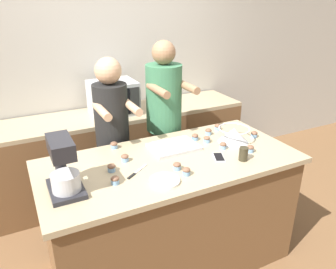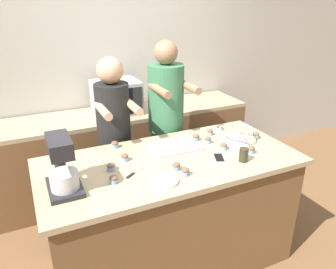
# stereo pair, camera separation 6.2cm
# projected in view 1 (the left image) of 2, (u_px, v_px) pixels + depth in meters

# --- Properties ---
(ground_plane) EXTENTS (16.00, 16.00, 0.00)m
(ground_plane) POSITION_uv_depth(u_px,v_px,m) (170.00, 259.00, 2.76)
(ground_plane) COLOR brown
(back_wall) EXTENTS (10.00, 0.06, 2.70)m
(back_wall) POSITION_uv_depth(u_px,v_px,m) (104.00, 65.00, 3.54)
(back_wall) COLOR #B2ADA3
(back_wall) RESTS_ON ground_plane
(island_counter) EXTENTS (1.90, 0.89, 0.94)m
(island_counter) POSITION_uv_depth(u_px,v_px,m) (171.00, 212.00, 2.58)
(island_counter) COLOR brown
(island_counter) RESTS_ON ground_plane
(back_counter) EXTENTS (2.80, 0.60, 0.92)m
(back_counter) POSITION_uv_depth(u_px,v_px,m) (119.00, 152.00, 3.60)
(back_counter) COLOR brown
(back_counter) RESTS_ON ground_plane
(person_left) EXTENTS (0.31, 0.48, 1.60)m
(person_left) POSITION_uv_depth(u_px,v_px,m) (113.00, 143.00, 2.84)
(person_left) COLOR #33384C
(person_left) RESTS_ON ground_plane
(person_right) EXTENTS (0.34, 0.50, 1.71)m
(person_right) POSITION_uv_depth(u_px,v_px,m) (164.00, 129.00, 3.03)
(person_right) COLOR brown
(person_right) RESTS_ON ground_plane
(stand_mixer) EXTENTS (0.20, 0.30, 0.35)m
(stand_mixer) POSITION_uv_depth(u_px,v_px,m) (63.00, 169.00, 1.94)
(stand_mixer) COLOR #232328
(stand_mixer) RESTS_ON island_counter
(mixing_bowl) EXTENTS (0.26, 0.26, 0.12)m
(mixing_bowl) POSITION_uv_depth(u_px,v_px,m) (234.00, 135.00, 2.65)
(mixing_bowl) COLOR #BCBCC1
(mixing_bowl) RESTS_ON island_counter
(baking_tray) EXTENTS (0.37, 0.26, 0.04)m
(baking_tray) POSITION_uv_depth(u_px,v_px,m) (174.00, 146.00, 2.56)
(baking_tray) COLOR #BCBCC1
(baking_tray) RESTS_ON island_counter
(microwave_oven) EXTENTS (0.46, 0.39, 0.34)m
(microwave_oven) POSITION_uv_depth(u_px,v_px,m) (113.00, 98.00, 3.34)
(microwave_oven) COLOR #B7B7BC
(microwave_oven) RESTS_ON back_counter
(cell_phone) EXTENTS (0.12, 0.16, 0.01)m
(cell_phone) POSITION_uv_depth(u_px,v_px,m) (219.00, 157.00, 2.41)
(cell_phone) COLOR silver
(cell_phone) RESTS_ON island_counter
(drinking_glass) EXTENTS (0.07, 0.07, 0.10)m
(drinking_glass) POSITION_uv_depth(u_px,v_px,m) (243.00, 154.00, 2.36)
(drinking_glass) COLOR #332D1E
(drinking_glass) RESTS_ON island_counter
(small_plate) EXTENTS (0.20, 0.20, 0.02)m
(small_plate) POSITION_uv_depth(u_px,v_px,m) (165.00, 181.00, 2.10)
(small_plate) COLOR white
(small_plate) RESTS_ON island_counter
(knife) EXTENTS (0.19, 0.14, 0.01)m
(knife) POSITION_uv_depth(u_px,v_px,m) (136.00, 172.00, 2.21)
(knife) COLOR #BCBCC1
(knife) RESTS_ON island_counter
(cupcake_0) EXTENTS (0.05, 0.05, 0.06)m
(cupcake_0) POSITION_uv_depth(u_px,v_px,m) (125.00, 158.00, 2.35)
(cupcake_0) COLOR #759EC6
(cupcake_0) RESTS_ON island_counter
(cupcake_1) EXTENTS (0.05, 0.05, 0.06)m
(cupcake_1) POSITION_uv_depth(u_px,v_px,m) (218.00, 127.00, 2.90)
(cupcake_1) COLOR #759EC6
(cupcake_1) RESTS_ON island_counter
(cupcake_2) EXTENTS (0.05, 0.05, 0.06)m
(cupcake_2) POSITION_uv_depth(u_px,v_px,m) (223.00, 146.00, 2.54)
(cupcake_2) COLOR #759EC6
(cupcake_2) RESTS_ON island_counter
(cupcake_3) EXTENTS (0.05, 0.05, 0.06)m
(cupcake_3) POSITION_uv_depth(u_px,v_px,m) (111.00, 168.00, 2.22)
(cupcake_3) COLOR #759EC6
(cupcake_3) RESTS_ON island_counter
(cupcake_4) EXTENTS (0.05, 0.05, 0.06)m
(cupcake_4) POSITION_uv_depth(u_px,v_px,m) (195.00, 137.00, 2.70)
(cupcake_4) COLOR #759EC6
(cupcake_4) RESTS_ON island_counter
(cupcake_5) EXTENTS (0.05, 0.05, 0.06)m
(cupcake_5) POSITION_uv_depth(u_px,v_px,m) (250.00, 149.00, 2.49)
(cupcake_5) COLOR #759EC6
(cupcake_5) RESTS_ON island_counter
(cupcake_6) EXTENTS (0.05, 0.05, 0.06)m
(cupcake_6) POSITION_uv_depth(u_px,v_px,m) (177.00, 166.00, 2.24)
(cupcake_6) COLOR #759EC6
(cupcake_6) RESTS_ON island_counter
(cupcake_7) EXTENTS (0.05, 0.05, 0.06)m
(cupcake_7) POSITION_uv_depth(u_px,v_px,m) (186.00, 171.00, 2.17)
(cupcake_7) COLOR #759EC6
(cupcake_7) RESTS_ON island_counter
(cupcake_8) EXTENTS (0.05, 0.05, 0.06)m
(cupcake_8) POSITION_uv_depth(u_px,v_px,m) (208.00, 132.00, 2.80)
(cupcake_8) COLOR #759EC6
(cupcake_8) RESTS_ON island_counter
(cupcake_9) EXTENTS (0.05, 0.05, 0.06)m
(cupcake_9) POSITION_uv_depth(u_px,v_px,m) (114.00, 145.00, 2.55)
(cupcake_9) COLOR #759EC6
(cupcake_9) RESTS_ON island_counter
(cupcake_10) EXTENTS (0.05, 0.05, 0.06)m
(cupcake_10) POSITION_uv_depth(u_px,v_px,m) (254.00, 134.00, 2.75)
(cupcake_10) COLOR #759EC6
(cupcake_10) RESTS_ON island_counter
(cupcake_11) EXTENTS (0.05, 0.05, 0.06)m
(cupcake_11) POSITION_uv_depth(u_px,v_px,m) (115.00, 180.00, 2.07)
(cupcake_11) COLOR #759EC6
(cupcake_11) RESTS_ON island_counter
(cupcake_12) EXTENTS (0.05, 0.05, 0.06)m
(cupcake_12) POSITION_uv_depth(u_px,v_px,m) (207.00, 139.00, 2.65)
(cupcake_12) COLOR #759EC6
(cupcake_12) RESTS_ON island_counter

